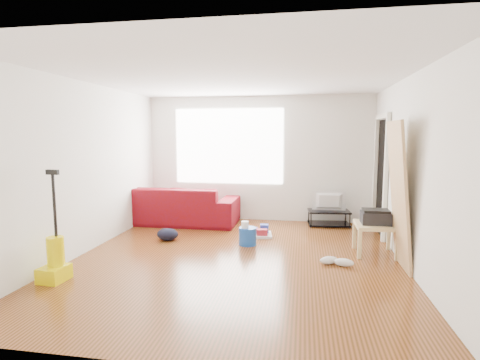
% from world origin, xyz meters
% --- Properties ---
extents(room, '(4.51, 5.01, 2.51)m').
position_xyz_m(room, '(0.07, 0.15, 1.25)').
color(room, '#472A0C').
rests_on(room, ground).
extents(sofa, '(2.51, 0.98, 0.73)m').
position_xyz_m(sofa, '(-1.60, 1.95, 0.00)').
color(sofa, '#5A0819').
rests_on(sofa, ground).
extents(tv_stand, '(0.81, 0.51, 0.29)m').
position_xyz_m(tv_stand, '(1.40, 2.22, 0.15)').
color(tv_stand, black).
rests_on(tv_stand, ground).
extents(tv, '(0.63, 0.08, 0.36)m').
position_xyz_m(tv, '(1.40, 2.22, 0.47)').
color(tv, black).
rests_on(tv, tv_stand).
extents(side_table, '(0.56, 0.56, 0.45)m').
position_xyz_m(side_table, '(1.95, 0.55, 0.38)').
color(side_table, '#DDBF7A').
rests_on(side_table, ground).
extents(printer, '(0.41, 0.31, 0.21)m').
position_xyz_m(printer, '(1.95, 0.55, 0.55)').
color(printer, black).
rests_on(printer, side_table).
extents(bucket, '(0.35, 0.35, 0.28)m').
position_xyz_m(bucket, '(0.06, 0.70, 0.00)').
color(bucket, '#184DB4').
rests_on(bucket, ground).
extents(toilet_paper, '(0.12, 0.12, 0.11)m').
position_xyz_m(toilet_paper, '(0.02, 0.68, 0.19)').
color(toilet_paper, white).
rests_on(toilet_paper, bucket).
extents(cleaning_tray, '(0.56, 0.48, 0.18)m').
position_xyz_m(cleaning_tray, '(0.15, 1.26, 0.06)').
color(cleaning_tray, white).
rests_on(cleaning_tray, ground).
extents(backpack, '(0.38, 0.32, 0.20)m').
position_xyz_m(backpack, '(-1.29, 0.74, 0.00)').
color(backpack, black).
rests_on(backpack, ground).
extents(sneakers, '(0.47, 0.24, 0.11)m').
position_xyz_m(sneakers, '(1.36, -0.03, 0.05)').
color(sneakers, silver).
rests_on(sneakers, ground).
extents(vacuum, '(0.30, 0.33, 1.33)m').
position_xyz_m(vacuum, '(-2.00, -1.12, 0.25)').
color(vacuum, '#E5D402').
rests_on(vacuum, ground).
extents(door_panel, '(0.24, 0.77, 1.91)m').
position_xyz_m(door_panel, '(2.13, 0.05, 0.00)').
color(door_panel, '#BC844C').
rests_on(door_panel, ground).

